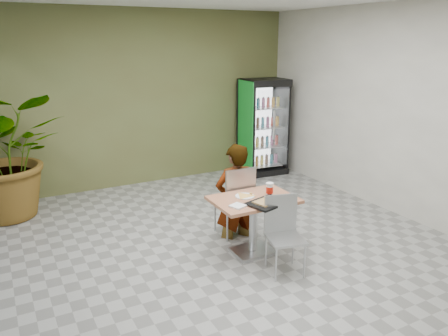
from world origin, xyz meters
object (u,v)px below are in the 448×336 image
at_px(seated_woman, 235,201).
at_px(cafeteria_tray, 268,203).
at_px(soda_cup, 270,189).
at_px(dining_table, 253,214).
at_px(chair_near, 283,228).
at_px(chair_far, 237,196).
at_px(beverage_fridge, 264,127).
at_px(potted_plant, 7,156).

bearing_deg(seated_woman, cafeteria_tray, 89.57).
bearing_deg(soda_cup, dining_table, 178.47).
bearing_deg(cafeteria_tray, soda_cup, 51.92).
relative_size(dining_table, seated_woman, 0.64).
bearing_deg(cafeteria_tray, chair_near, -78.66).
xyz_separation_m(dining_table, chair_far, (0.06, 0.52, 0.06)).
relative_size(cafeteria_tray, beverage_fridge, 0.25).
bearing_deg(dining_table, potted_plant, 132.99).
height_order(chair_far, chair_near, chair_far).
bearing_deg(seated_woman, chair_far, 88.89).
relative_size(chair_near, soda_cup, 5.49).
distance_m(chair_near, potted_plant, 4.31).
bearing_deg(cafeteria_tray, beverage_fridge, 57.62).
bearing_deg(potted_plant, beverage_fridge, 1.59).
xyz_separation_m(chair_far, cafeteria_tray, (-0.02, -0.78, 0.17)).
bearing_deg(seated_woman, soda_cup, 107.25).
relative_size(seated_woman, potted_plant, 0.83).
bearing_deg(beverage_fridge, cafeteria_tray, -117.64).
xyz_separation_m(chair_near, potted_plant, (-2.71, 3.32, 0.44)).
distance_m(chair_far, beverage_fridge, 3.16).
height_order(chair_near, seated_woman, seated_woman).
bearing_deg(chair_near, soda_cup, 89.05).
bearing_deg(potted_plant, seated_woman, -39.75).
xyz_separation_m(seated_woman, cafeteria_tray, (-0.02, -0.83, 0.26)).
bearing_deg(potted_plant, chair_far, -40.47).
height_order(soda_cup, potted_plant, potted_plant).
height_order(seated_woman, soda_cup, seated_woman).
xyz_separation_m(soda_cup, cafeteria_tray, (-0.19, -0.25, -0.07)).
relative_size(chair_far, potted_plant, 0.52).
bearing_deg(beverage_fridge, chair_near, -115.01).
xyz_separation_m(dining_table, seated_woman, (0.06, 0.58, -0.03)).
relative_size(chair_far, cafeteria_tray, 2.13).
bearing_deg(cafeteria_tray, seated_woman, 88.33).
bearing_deg(potted_plant, soda_cup, -44.66).
relative_size(seated_woman, soda_cup, 9.75).
xyz_separation_m(beverage_fridge, potted_plant, (-4.69, -0.13, 0.02)).
distance_m(soda_cup, potted_plant, 4.01).
bearing_deg(chair_near, chair_far, 106.28).
xyz_separation_m(dining_table, cafeteria_tray, (0.04, -0.25, 0.23)).
relative_size(chair_far, beverage_fridge, 0.53).
xyz_separation_m(cafeteria_tray, beverage_fridge, (2.03, 3.20, 0.19)).
height_order(dining_table, chair_near, chair_near).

